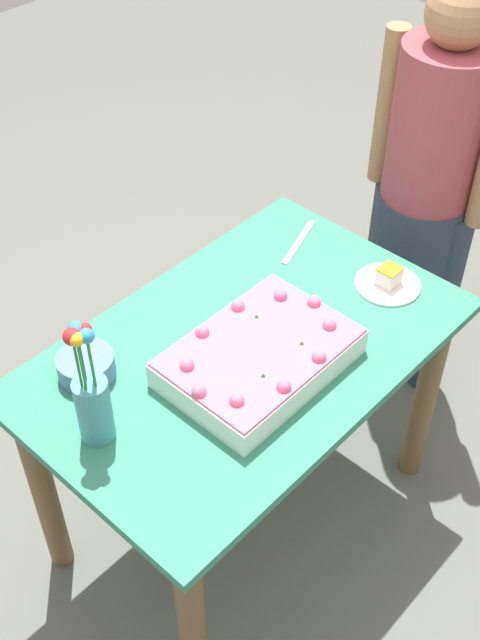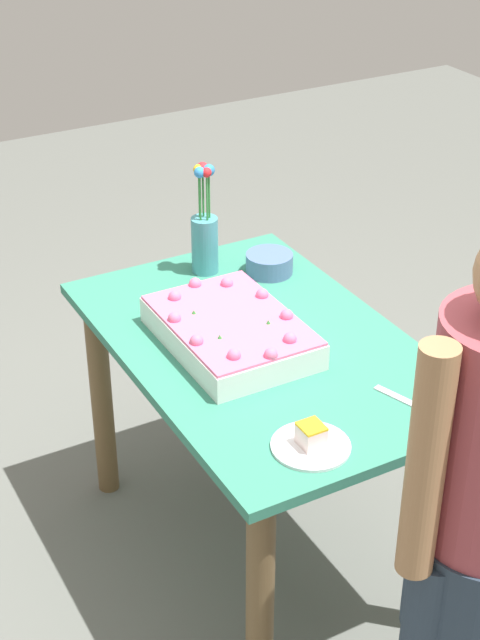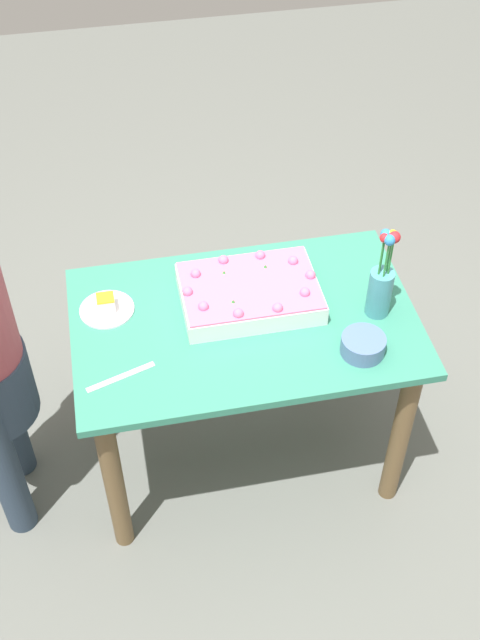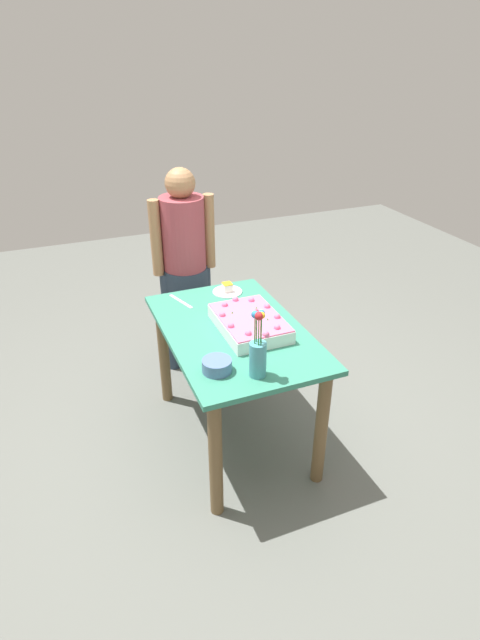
{
  "view_description": "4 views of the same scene",
  "coord_description": "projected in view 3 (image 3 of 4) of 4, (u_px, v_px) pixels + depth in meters",
  "views": [
    {
      "loc": [
        -1.11,
        -1.01,
        2.28
      ],
      "look_at": [
        -0.01,
        0.01,
        0.87
      ],
      "focal_mm": 45.0,
      "sensor_mm": 36.0,
      "label": 1
    },
    {
      "loc": [
        1.98,
        -1.16,
        2.2
      ],
      "look_at": [
        0.0,
        -0.07,
        0.87
      ],
      "focal_mm": 55.0,
      "sensor_mm": 36.0,
      "label": 2
    },
    {
      "loc": [
        0.39,
        1.9,
        2.73
      ],
      "look_at": [
        0.02,
        0.03,
        0.8
      ],
      "focal_mm": 45.0,
      "sensor_mm": 36.0,
      "label": 3
    },
    {
      "loc": [
        -2.26,
        0.87,
        2.18
      ],
      "look_at": [
        -0.04,
        -0.02,
        0.85
      ],
      "focal_mm": 28.0,
      "sensor_mm": 36.0,
      "label": 4
    }
  ],
  "objects": [
    {
      "name": "cake_knife",
      "position": [
        121.0,
        377.0,
        2.56
      ],
      "size": [
        0.23,
        0.09,
        0.0
      ],
      "primitive_type": "cube",
      "rotation": [
        0.0,
        0.0,
        3.46
      ],
      "color": "silver",
      "rests_on": "dining_table"
    },
    {
      "name": "flower_vase",
      "position": [
        381.0,
        284.0,
        2.68
      ],
      "size": [
        0.08,
        0.08,
        0.35
      ],
      "color": "teal",
      "rests_on": "dining_table"
    },
    {
      "name": "ground_plane",
      "position": [
        244.0,
        451.0,
        3.3
      ],
      "size": [
        8.0,
        8.0,
        0.0
      ],
      "primitive_type": "plane",
      "color": "#5D605A"
    },
    {
      "name": "fruit_bowl",
      "position": [
        363.0,
        345.0,
        2.62
      ],
      "size": [
        0.15,
        0.15,
        0.06
      ],
      "primitive_type": "cylinder",
      "color": "#4E6996",
      "rests_on": "dining_table"
    },
    {
      "name": "sheet_cake",
      "position": [
        250.0,
        293.0,
        2.78
      ],
      "size": [
        0.48,
        0.33,
        0.1
      ],
      "color": "white",
      "rests_on": "dining_table"
    },
    {
      "name": "dining_table",
      "position": [
        244.0,
        349.0,
        2.86
      ],
      "size": [
        1.18,
        0.75,
        0.77
      ],
      "color": "#327D64",
      "rests_on": "ground_plane"
    },
    {
      "name": "serving_plate_with_slice",
      "position": [
        107.0,
        307.0,
        2.77
      ],
      "size": [
        0.19,
        0.19,
        0.06
      ],
      "color": "white",
      "rests_on": "dining_table"
    }
  ]
}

